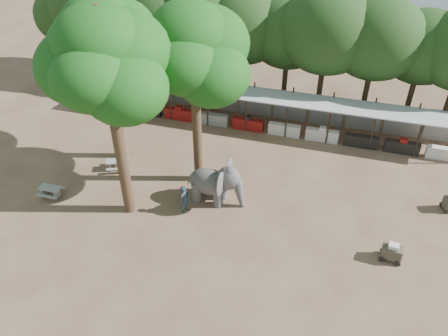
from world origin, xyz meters
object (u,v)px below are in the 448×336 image
(cart_front, at_px, (392,252))
(yard_tree_left, at_px, (104,41))
(yard_tree_back, at_px, (193,53))
(yard_tree_center, at_px, (105,63))
(picnic_table_near, at_px, (50,190))
(picnic_table_far, at_px, (117,164))
(handler, at_px, (185,199))
(elephant, at_px, (216,183))

(cart_front, bearing_deg, yard_tree_left, 171.21)
(yard_tree_left, height_order, yard_tree_back, yard_tree_back)
(yard_tree_left, bearing_deg, yard_tree_center, -59.04)
(cart_front, bearing_deg, yard_tree_center, -173.24)
(yard_tree_center, relative_size, yard_tree_back, 1.06)
(picnic_table_near, bearing_deg, cart_front, 0.95)
(yard_tree_center, height_order, yard_tree_back, yard_tree_center)
(yard_tree_center, bearing_deg, yard_tree_left, 120.96)
(picnic_table_far, bearing_deg, handler, -47.77)
(yard_tree_left, relative_size, handler, 5.91)
(picnic_table_far, bearing_deg, yard_tree_center, -76.23)
(yard_tree_left, bearing_deg, cart_front, -15.20)
(handler, height_order, picnic_table_far, handler)
(picnic_table_near, height_order, cart_front, cart_front)
(yard_tree_center, bearing_deg, picnic_table_near, -175.26)
(cart_front, bearing_deg, yard_tree_back, 168.47)
(yard_tree_left, xyz_separation_m, cart_front, (18.07, -4.91, -7.66))
(yard_tree_left, height_order, cart_front, yard_tree_left)
(yard_tree_center, bearing_deg, picnic_table_far, 126.77)
(elephant, height_order, picnic_table_far, elephant)
(picnic_table_near, bearing_deg, yard_tree_left, 68.18)
(elephant, xyz_separation_m, picnic_table_far, (-7.30, 1.22, -0.92))
(yard_tree_center, distance_m, cart_front, 17.39)
(yard_tree_left, distance_m, cart_front, 20.23)
(handler, bearing_deg, cart_front, -76.89)
(elephant, distance_m, picnic_table_far, 7.46)
(yard_tree_center, height_order, picnic_table_far, yard_tree_center)
(yard_tree_back, relative_size, handler, 6.09)
(yard_tree_left, bearing_deg, yard_tree_back, -9.46)
(handler, bearing_deg, picnic_table_far, 80.80)
(elephant, bearing_deg, cart_front, -7.60)
(yard_tree_back, bearing_deg, cart_front, -17.94)
(yard_tree_center, relative_size, handler, 6.46)
(elephant, bearing_deg, handler, -131.86)
(yard_tree_left, height_order, picnic_table_near, yard_tree_left)
(yard_tree_back, bearing_deg, picnic_table_near, -151.40)
(yard_tree_center, xyz_separation_m, picnic_table_far, (-2.45, 3.28, -8.75))
(yard_tree_center, height_order, cart_front, yard_tree_center)
(yard_tree_left, distance_m, yard_tree_center, 5.92)
(picnic_table_far, bearing_deg, elephant, -32.49)
(yard_tree_left, relative_size, picnic_table_near, 8.05)
(yard_tree_center, height_order, handler, yard_tree_center)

